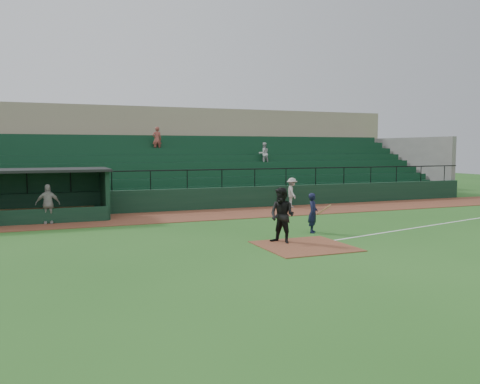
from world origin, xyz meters
name	(u,v)px	position (x,y,z in m)	size (l,w,h in m)	color
ground	(291,242)	(0.00, 0.00, 0.00)	(90.00, 90.00, 0.00)	#265B1D
warning_track	(218,214)	(0.00, 8.00, 0.01)	(40.00, 4.00, 0.03)	brown
home_plate_dirt	(305,246)	(0.00, -1.00, 0.01)	(3.00, 3.00, 0.03)	brown
foul_line	(438,224)	(8.00, 1.20, 0.01)	(18.00, 0.09, 0.01)	white
stadium_structure	(176,165)	(0.00, 16.46, 2.30)	(38.00, 13.08, 6.40)	black
dugout	(9,192)	(-9.75, 9.56, 1.33)	(8.90, 3.20, 2.42)	black
batter_at_plate	(313,213)	(1.69, 1.37, 0.80)	(1.12, 0.72, 1.59)	black
umpire	(282,216)	(-0.47, -0.18, 0.99)	(0.97, 0.75, 1.99)	black
runner	(292,193)	(4.86, 9.17, 0.87)	(1.09, 0.63, 1.69)	#A39E98
dugout_player_a	(48,204)	(-8.12, 7.73, 0.91)	(1.03, 0.43, 1.76)	#A5A09A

